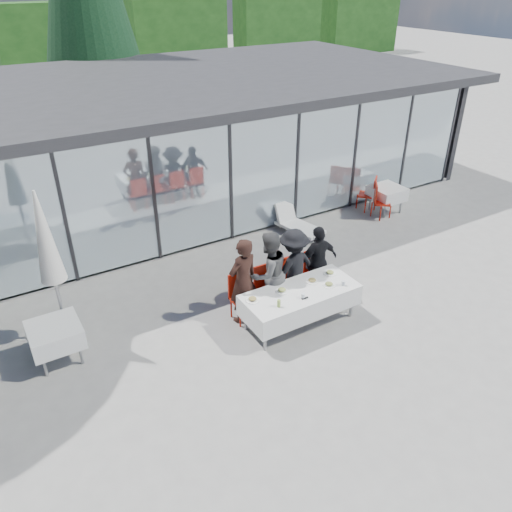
{
  "coord_description": "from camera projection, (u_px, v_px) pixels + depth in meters",
  "views": [
    {
      "loc": [
        -4.25,
        -5.99,
        6.01
      ],
      "look_at": [
        0.06,
        1.2,
        1.19
      ],
      "focal_mm": 35.0,
      "sensor_mm": 36.0,
      "label": 1
    }
  ],
  "objects": [
    {
      "name": "ground",
      "position": [
        286.0,
        339.0,
        9.35
      ],
      "size": [
        90.0,
        90.0,
        0.0
      ],
      "primitive_type": "plane",
      "color": "gray",
      "rests_on": "ground"
    },
    {
      "name": "pavilion",
      "position": [
        194.0,
        115.0,
        15.24
      ],
      "size": [
        14.8,
        8.8,
        3.44
      ],
      "color": "gray",
      "rests_on": "ground"
    },
    {
      "name": "dining_table",
      "position": [
        300.0,
        300.0,
        9.51
      ],
      "size": [
        2.26,
        0.96,
        0.75
      ],
      "color": "silver",
      "rests_on": "ground"
    },
    {
      "name": "diner_a",
      "position": [
        243.0,
        281.0,
        9.45
      ],
      "size": [
        0.75,
        0.75,
        1.78
      ],
      "primitive_type": "imported",
      "rotation": [
        0.0,
        0.0,
        3.31
      ],
      "color": "black",
      "rests_on": "ground"
    },
    {
      "name": "diner_chair_a",
      "position": [
        241.0,
        294.0,
        9.68
      ],
      "size": [
        0.44,
        0.44,
        0.97
      ],
      "color": "#B21B0B",
      "rests_on": "ground"
    },
    {
      "name": "diner_b",
      "position": [
        269.0,
        273.0,
        9.71
      ],
      "size": [
        0.97,
        0.97,
        1.75
      ],
      "primitive_type": "imported",
      "rotation": [
        0.0,
        0.0,
        3.29
      ],
      "color": "#505050",
      "rests_on": "ground"
    },
    {
      "name": "diner_chair_b",
      "position": [
        266.0,
        286.0,
        9.94
      ],
      "size": [
        0.44,
        0.44,
        0.97
      ],
      "color": "#B21B0B",
      "rests_on": "ground"
    },
    {
      "name": "diner_c",
      "position": [
        293.0,
        267.0,
        9.99
      ],
      "size": [
        1.22,
        1.22,
        1.66
      ],
      "primitive_type": "imported",
      "rotation": [
        0.0,
        0.0,
        3.29
      ],
      "color": "black",
      "rests_on": "ground"
    },
    {
      "name": "diner_chair_c",
      "position": [
        290.0,
        278.0,
        10.2
      ],
      "size": [
        0.44,
        0.44,
        0.97
      ],
      "color": "#B21B0B",
      "rests_on": "ground"
    },
    {
      "name": "diner_d",
      "position": [
        318.0,
        261.0,
        10.29
      ],
      "size": [
        0.92,
        0.92,
        1.57
      ],
      "primitive_type": "imported",
      "rotation": [
        0.0,
        0.0,
        3.14
      ],
      "color": "black",
      "rests_on": "ground"
    },
    {
      "name": "diner_chair_d",
      "position": [
        315.0,
        270.0,
        10.48
      ],
      "size": [
        0.44,
        0.44,
        0.97
      ],
      "color": "#B21B0B",
      "rests_on": "ground"
    },
    {
      "name": "plate_a",
      "position": [
        252.0,
        299.0,
        9.12
      ],
      "size": [
        0.25,
        0.25,
        0.07
      ],
      "color": "white",
      "rests_on": "dining_table"
    },
    {
      "name": "plate_b",
      "position": [
        282.0,
        290.0,
        9.37
      ],
      "size": [
        0.25,
        0.25,
        0.07
      ],
      "color": "white",
      "rests_on": "dining_table"
    },
    {
      "name": "plate_c",
      "position": [
        312.0,
        281.0,
        9.67
      ],
      "size": [
        0.25,
        0.25,
        0.07
      ],
      "color": "white",
      "rests_on": "dining_table"
    },
    {
      "name": "plate_d",
      "position": [
        330.0,
        273.0,
        9.92
      ],
      "size": [
        0.25,
        0.25,
        0.07
      ],
      "color": "white",
      "rests_on": "dining_table"
    },
    {
      "name": "plate_extra",
      "position": [
        329.0,
        284.0,
        9.55
      ],
      "size": [
        0.25,
        0.25,
        0.07
      ],
      "color": "white",
      "rests_on": "dining_table"
    },
    {
      "name": "juice_bottle",
      "position": [
        279.0,
        303.0,
        8.93
      ],
      "size": [
        0.06,
        0.06,
        0.14
      ],
      "primitive_type": "cylinder",
      "color": "#87A544",
      "rests_on": "dining_table"
    },
    {
      "name": "drinking_glasses",
      "position": [
        323.0,
        289.0,
        9.36
      ],
      "size": [
        0.98,
        0.11,
        0.1
      ],
      "color": "silver",
      "rests_on": "dining_table"
    },
    {
      "name": "folded_eyeglasses",
      "position": [
        305.0,
        298.0,
        9.18
      ],
      "size": [
        0.14,
        0.03,
        0.01
      ],
      "primitive_type": "cube",
      "color": "black",
      "rests_on": "dining_table"
    },
    {
      "name": "spare_table_left",
      "position": [
        55.0,
        335.0,
        8.58
      ],
      "size": [
        0.86,
        0.86,
        0.74
      ],
      "color": "silver",
      "rests_on": "ground"
    },
    {
      "name": "spare_table_right",
      "position": [
        387.0,
        193.0,
        14.0
      ],
      "size": [
        0.86,
        0.86,
        0.74
      ],
      "color": "silver",
      "rests_on": "ground"
    },
    {
      "name": "spare_chair_a",
      "position": [
        379.0,
        199.0,
        13.68
      ],
      "size": [
        0.62,
        0.62,
        0.97
      ],
      "color": "#B21B0B",
      "rests_on": "ground"
    },
    {
      "name": "spare_chair_b",
      "position": [
        370.0,
        192.0,
        14.11
      ],
      "size": [
        0.62,
        0.62,
        0.97
      ],
      "color": "#B21B0B",
      "rests_on": "ground"
    },
    {
      "name": "market_umbrella",
      "position": [
        47.0,
        247.0,
        8.34
      ],
      "size": [
        0.5,
        0.5,
        3.0
      ],
      "color": "black",
      "rests_on": "ground"
    },
    {
      "name": "lounger",
      "position": [
        296.0,
        223.0,
        13.06
      ],
      "size": [
        0.87,
        1.43,
        0.72
      ],
      "color": "silver",
      "rests_on": "ground"
    }
  ]
}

